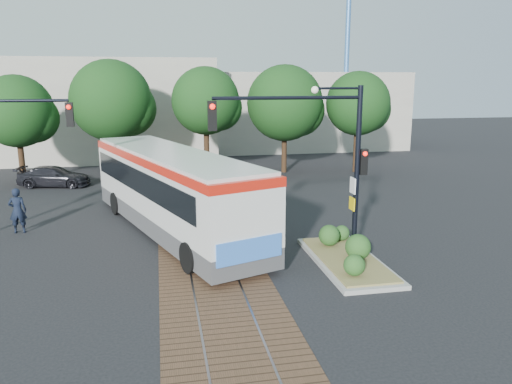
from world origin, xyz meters
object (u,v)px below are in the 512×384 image
Objects in this scene: city_bus at (172,187)px; officer at (18,211)px; traffic_island at (347,254)px; signal_pole_main at (324,147)px; parked_car at (54,176)px.

city_bus reaches higher than officer.
traffic_island is at bearing -59.56° from city_bus.
signal_pole_main is (5.02, -4.87, 2.22)m from city_bus.
signal_pole_main reaches higher than traffic_island.
city_bus is 12.80m from parked_car.
officer is 9.69m from parked_car.
signal_pole_main reaches higher than parked_car.
city_bus reaches higher than parked_car.
city_bus is 7.34m from signal_pole_main.
city_bus is 3.08× the size of parked_car.
signal_pole_main is 1.41× the size of parked_car.
traffic_island is 2.67× the size of officer.
traffic_island is (5.98, -4.96, -1.61)m from city_bus.
signal_pole_main reaches higher than officer.
signal_pole_main is at bearing -64.01° from city_bus.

